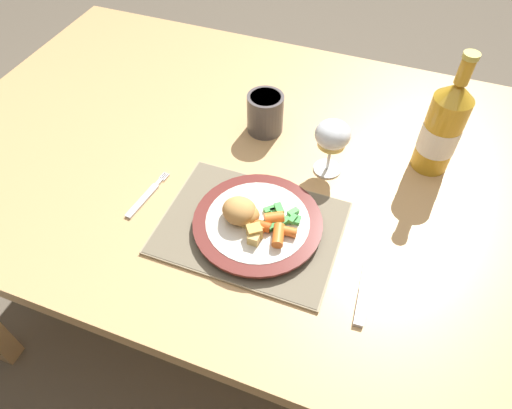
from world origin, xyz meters
name	(u,v)px	position (x,y,z in m)	size (l,w,h in m)	color
ground_plane	(264,313)	(0.00, 0.00, 0.00)	(6.00, 6.00, 0.00)	brown
dining_table	(268,182)	(0.00, 0.00, 0.66)	(1.56, 0.97, 0.74)	tan
placemat	(251,227)	(0.03, -0.20, 0.74)	(0.35, 0.26, 0.01)	gray
dinner_plate	(258,223)	(0.05, -0.19, 0.76)	(0.25, 0.25, 0.02)	silver
breaded_croquettes	(240,211)	(0.01, -0.20, 0.79)	(0.09, 0.08, 0.05)	#B77F3D
green_beans_pile	(279,217)	(0.08, -0.18, 0.77)	(0.08, 0.07, 0.02)	#4CA84C
glazed_carrots	(270,226)	(0.08, -0.21, 0.78)	(0.11, 0.08, 0.02)	orange
fork	(145,198)	(-0.20, -0.20, 0.74)	(0.03, 0.14, 0.01)	silver
table_knife	(364,289)	(0.27, -0.26, 0.74)	(0.03, 0.18, 0.01)	silver
wine_glass	(332,137)	(0.13, 0.01, 0.83)	(0.07, 0.07, 0.13)	silver
bottle	(442,128)	(0.34, 0.11, 0.84)	(0.08, 0.08, 0.28)	gold
roast_potatoes	(252,231)	(0.05, -0.23, 0.78)	(0.05, 0.05, 0.03)	gold
drinking_cup	(265,113)	(-0.04, 0.09, 0.79)	(0.09, 0.09, 0.09)	#4C4747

